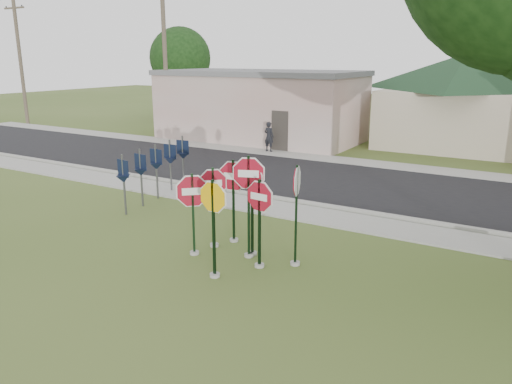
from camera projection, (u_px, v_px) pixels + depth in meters
The scene contains 20 objects.
ground at pixel (204, 275), 11.78m from camera, with size 120.00×120.00×0.00m, color #415720.
sidewalk_near at pixel (304, 213), 16.33m from camera, with size 60.00×1.60×0.06m, color gray.
road at pixel (352, 185), 20.07m from camera, with size 60.00×7.00×0.04m, color black.
sidewalk_far at pixel (384, 165), 23.63m from camera, with size 60.00×1.60×0.06m, color gray.
curb at pixel (317, 205), 17.15m from camera, with size 60.00×0.20×0.14m, color gray.
stop_sign_center at pixel (249, 191), 12.41m from camera, with size 1.06×0.42×2.77m.
stop_sign_yellow at pixel (213, 217), 11.32m from camera, with size 1.01×0.24×2.45m.
stop_sign_left at pixel (193, 203), 12.67m from camera, with size 0.87×0.78×2.29m.
stop_sign_right at pixel (259, 212), 11.88m from camera, with size 1.03×0.24×2.32m.
stop_sign_back_right at pixel (252, 197), 12.59m from camera, with size 0.98×0.29×2.56m.
stop_sign_back_left at pixel (233, 189), 13.56m from camera, with size 1.12×0.24×2.44m.
stop_sign_far_right at pixel (296, 203), 11.96m from camera, with size 0.27×0.94×2.63m.
stop_sign_far_left at pixel (213, 197), 13.21m from camera, with size 0.79×0.69×2.30m.
route_sign_row at pixel (156, 166), 17.86m from camera, with size 1.43×4.63×2.00m.
building_stucco at pixel (260, 105), 30.58m from camera, with size 12.20×6.20×4.20m.
building_house at pixel (464, 81), 28.07m from camera, with size 11.60×11.60×6.20m.
utility_pole_near at pixel (165, 57), 30.00m from camera, with size 2.20×0.26×9.50m.
utility_pole_far at pixel (20, 61), 36.98m from camera, with size 2.20×0.26×9.00m.
bg_tree_left at pixel (180, 58), 40.28m from camera, with size 4.90×4.90×7.35m.
pedestrian at pixel (269, 137), 26.70m from camera, with size 0.58×0.38×1.60m, color black.
Camera 1 is at (6.62, -8.69, 4.99)m, focal length 35.00 mm.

